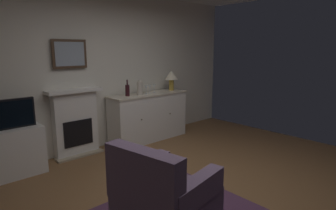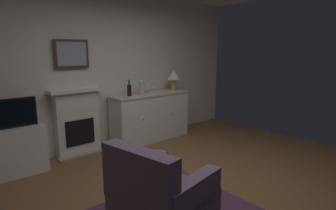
# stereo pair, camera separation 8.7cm
# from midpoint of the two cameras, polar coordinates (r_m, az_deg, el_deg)

# --- Properties ---
(ground_plane) EXTENTS (6.07, 4.71, 0.10)m
(ground_plane) POSITION_cam_midpoint_polar(r_m,az_deg,el_deg) (3.67, 6.09, -17.66)
(ground_plane) COLOR brown
(ground_plane) RESTS_ON ground
(wall_rear) EXTENTS (6.07, 0.06, 2.71)m
(wall_rear) POSITION_cam_midpoint_polar(r_m,az_deg,el_deg) (5.06, -13.76, 6.86)
(wall_rear) COLOR silver
(wall_rear) RESTS_ON ground_plane
(fireplace_unit) EXTENTS (0.87, 0.30, 1.10)m
(fireplace_unit) POSITION_cam_midpoint_polar(r_m,az_deg,el_deg) (4.82, -18.82, -3.39)
(fireplace_unit) COLOR white
(fireplace_unit) RESTS_ON ground_plane
(framed_picture) EXTENTS (0.55, 0.04, 0.45)m
(framed_picture) POSITION_cam_midpoint_polar(r_m,az_deg,el_deg) (4.72, -19.91, 9.75)
(framed_picture) COLOR #473323
(sideboard_cabinet) EXTENTS (1.59, 0.49, 0.90)m
(sideboard_cabinet) POSITION_cam_midpoint_polar(r_m,az_deg,el_deg) (5.38, -4.42, -2.36)
(sideboard_cabinet) COLOR white
(sideboard_cabinet) RESTS_ON ground_plane
(table_lamp) EXTENTS (0.26, 0.26, 0.40)m
(table_lamp) POSITION_cam_midpoint_polar(r_m,az_deg,el_deg) (5.63, 0.24, 5.83)
(table_lamp) COLOR #B79338
(table_lamp) RESTS_ON sideboard_cabinet
(wine_bottle) EXTENTS (0.08, 0.08, 0.29)m
(wine_bottle) POSITION_cam_midpoint_polar(r_m,az_deg,el_deg) (5.00, -8.76, 3.02)
(wine_bottle) COLOR #331419
(wine_bottle) RESTS_ON sideboard_cabinet
(wine_glass_left) EXTENTS (0.07, 0.07, 0.16)m
(wine_glass_left) POSITION_cam_midpoint_polar(r_m,az_deg,el_deg) (5.20, -4.96, 3.57)
(wine_glass_left) COLOR silver
(wine_glass_left) RESTS_ON sideboard_cabinet
(wine_glass_center) EXTENTS (0.07, 0.07, 0.16)m
(wine_glass_center) POSITION_cam_midpoint_polar(r_m,az_deg,el_deg) (5.29, -4.21, 3.72)
(wine_glass_center) COLOR silver
(wine_glass_center) RESTS_ON sideboard_cabinet
(wine_glass_right) EXTENTS (0.07, 0.07, 0.16)m
(wine_glass_right) POSITION_cam_midpoint_polar(r_m,az_deg,el_deg) (5.36, -3.30, 3.83)
(wine_glass_right) COLOR silver
(wine_glass_right) RESTS_ON sideboard_cabinet
(vase_decorative) EXTENTS (0.11, 0.11, 0.28)m
(vase_decorative) POSITION_cam_midpoint_polar(r_m,az_deg,el_deg) (5.09, -6.25, 3.59)
(vase_decorative) COLOR beige
(vase_decorative) RESTS_ON sideboard_cabinet
(tv_cabinet) EXTENTS (0.75, 0.42, 0.67)m
(tv_cabinet) POSITION_cam_midpoint_polar(r_m,az_deg,el_deg) (4.45, -29.44, -8.33)
(tv_cabinet) COLOR white
(tv_cabinet) RESTS_ON ground_plane
(tv_set) EXTENTS (0.62, 0.07, 0.40)m
(tv_set) POSITION_cam_midpoint_polar(r_m,az_deg,el_deg) (4.29, -30.06, -1.62)
(tv_set) COLOR black
(tv_set) RESTS_ON tv_cabinet
(armchair) EXTENTS (0.93, 0.89, 0.92)m
(armchair) POSITION_cam_midpoint_polar(r_m,az_deg,el_deg) (2.71, -1.92, -18.29)
(armchair) COLOR #604C66
(armchair) RESTS_ON ground_plane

